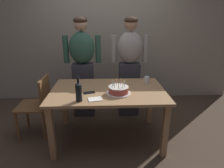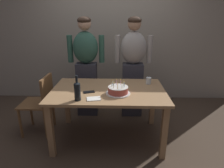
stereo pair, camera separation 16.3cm
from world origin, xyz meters
The scene contains 11 objects.
ground_plane centered at (0.00, 0.00, 0.00)m, with size 10.00×10.00×0.00m, color #47382B.
back_wall centered at (0.00, 1.55, 1.30)m, with size 5.20×0.10×2.60m, color #9E9384.
dining_table centered at (0.00, 0.00, 0.64)m, with size 1.50×0.96×0.74m.
birthday_cake centered at (0.13, -0.14, 0.79)m, with size 0.31×0.31×0.17m.
water_glass_near centered at (0.57, 0.25, 0.79)m, with size 0.07×0.07×0.10m, color silver.
wine_bottle centered at (-0.34, -0.35, 0.86)m, with size 0.07×0.07×0.30m.
cell_phone centered at (-0.24, -0.10, 0.74)m, with size 0.14×0.07×0.01m, color black.
napkin_stack centered at (-0.16, -0.31, 0.74)m, with size 0.16×0.12×0.01m, color white.
person_man_bearded centered at (-0.40, 0.75, 0.87)m, with size 0.61×0.27×1.66m.
person_woman_cardigan centered at (0.38, 0.75, 0.87)m, with size 0.61×0.27×1.66m.
dining_chair centered at (-0.97, 0.14, 0.52)m, with size 0.42×0.42×0.87m.
Camera 1 is at (-0.04, -2.40, 1.66)m, focal length 31.10 mm.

